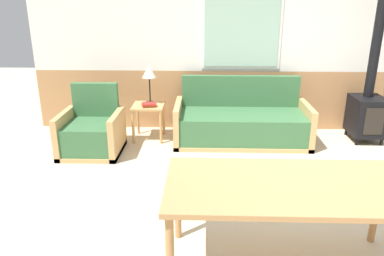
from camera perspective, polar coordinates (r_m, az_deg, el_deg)
ground_plane at (r=3.95m, az=15.11°, el=-12.68°), size 16.00×16.00×0.00m
wall_back at (r=5.99m, az=10.64°, el=12.40°), size 7.20×0.09×2.70m
couch at (r=5.60m, az=7.50°, el=0.65°), size 1.96×0.88×0.92m
armchair at (r=5.34m, az=-15.02°, el=-0.80°), size 0.81×0.76×0.91m
side_table at (r=5.65m, az=-6.65°, el=2.51°), size 0.47×0.47×0.53m
table_lamp at (r=5.59m, az=-6.54°, el=8.21°), size 0.21×0.21×0.58m
book_stack at (r=5.53m, az=-6.57°, el=3.58°), size 0.23×0.19×0.05m
dining_table at (r=2.90m, az=14.57°, el=-9.45°), size 1.84×0.89×0.76m
wood_stove at (r=6.09m, az=25.32°, el=3.84°), size 0.45×0.55×2.50m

